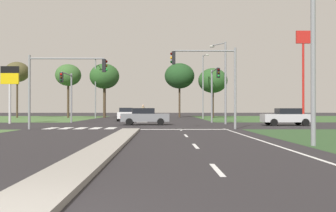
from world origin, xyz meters
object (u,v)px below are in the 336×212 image
at_px(street_lamp_second, 224,78).
at_px(street_lamp_fourth, 95,85).
at_px(pedestrian_at_median, 143,111).
at_px(street_lamp_third, 203,83).
at_px(treeline_third, 104,77).
at_px(car_grey_second, 145,116).
at_px(fuel_price_totem, 10,82).
at_px(treeline_fifth, 213,81).
at_px(traffic_signal_near_right, 212,73).
at_px(car_silver_fourth, 287,117).
at_px(street_lamp_near, 316,1).
at_px(treeline_near, 17,72).
at_px(treeline_fourth, 179,76).
at_px(treeline_second, 68,75).
at_px(traffic_signal_far_left, 68,88).
at_px(traffic_signal_near_left, 59,77).
at_px(car_white_near, 126,114).
at_px(fastfood_pole_sign, 303,55).
at_px(traffic_signal_far_right, 214,85).

xyz_separation_m(street_lamp_second, street_lamp_fourth, (-16.57, 23.53, 0.71)).
xyz_separation_m(street_lamp_fourth, pedestrian_at_median, (8.32, -16.25, -3.99)).
bearing_deg(street_lamp_third, treeline_third, 160.14).
xyz_separation_m(car_grey_second, fuel_price_totem, (-13.76, 3.09, 3.43)).
bearing_deg(treeline_fifth, traffic_signal_near_right, -97.75).
distance_m(car_silver_fourth, street_lamp_fourth, 34.66).
bearing_deg(street_lamp_near, treeline_near, 122.13).
distance_m(street_lamp_third, treeline_near, 31.00).
bearing_deg(treeline_fourth, treeline_second, -173.60).
height_order(car_silver_fourth, street_lamp_third, street_lamp_third).
distance_m(traffic_signal_far_left, traffic_signal_near_left, 11.76).
relative_size(car_white_near, treeline_near, 0.48).
bearing_deg(street_lamp_fourth, pedestrian_at_median, -62.89).
height_order(street_lamp_fourth, fastfood_pole_sign, fastfood_pole_sign).
bearing_deg(traffic_signal_far_left, fuel_price_totem, -170.02).
bearing_deg(car_white_near, fastfood_pole_sign, -176.81).
bearing_deg(traffic_signal_near_right, traffic_signal_far_right, 81.42).
bearing_deg(treeline_second, treeline_fourth, 6.40).
relative_size(car_grey_second, car_silver_fourth, 1.03).
bearing_deg(treeline_fifth, traffic_signal_far_left, -128.51).
relative_size(car_silver_fourth, street_lamp_near, 0.40).
bearing_deg(fastfood_pole_sign, traffic_signal_far_left, -163.45).
distance_m(street_lamp_second, street_lamp_fourth, 28.79).
bearing_deg(treeline_second, treeline_third, -0.49).
bearing_deg(car_white_near, car_silver_fourth, 140.89).
xyz_separation_m(car_grey_second, street_lamp_second, (7.65, 1.52, 3.74)).
relative_size(traffic_signal_near_left, treeline_fifth, 0.72).
xyz_separation_m(pedestrian_at_median, treeline_near, (-21.75, 19.26, 6.28)).
bearing_deg(treeline_third, car_silver_fourth, -54.19).
height_order(street_lamp_near, street_lamp_third, street_lamp_near).
relative_size(street_lamp_fourth, fuel_price_totem, 1.61).
relative_size(street_lamp_third, treeline_second, 1.09).
height_order(street_lamp_near, street_lamp_fourth, street_lamp_near).
relative_size(street_lamp_near, treeline_second, 1.24).
xyz_separation_m(car_grey_second, treeline_third, (-7.75, 26.90, 5.95)).
relative_size(car_grey_second, treeline_third, 0.51).
bearing_deg(traffic_signal_far_right, street_lamp_second, -74.82).
height_order(car_white_near, fastfood_pole_sign, fastfood_pole_sign).
relative_size(car_white_near, treeline_second, 0.51).
xyz_separation_m(traffic_signal_far_right, treeline_fourth, (-2.41, 25.13, 3.05)).
relative_size(traffic_signal_far_right, treeline_third, 0.65).
bearing_deg(treeline_fifth, fuel_price_totem, -134.92).
height_order(car_grey_second, treeline_third, treeline_third).
height_order(traffic_signal_near_right, street_lamp_fourth, street_lamp_fourth).
distance_m(traffic_signal_far_right, fuel_price_totem, 20.79).
distance_m(traffic_signal_far_right, street_lamp_near, 24.13).
bearing_deg(pedestrian_at_median, treeline_fourth, -52.28).
relative_size(car_white_near, traffic_signal_near_left, 0.76).
distance_m(pedestrian_at_median, treeline_second, 23.07).
height_order(traffic_signal_far_left, treeline_second, treeline_second).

